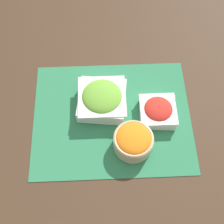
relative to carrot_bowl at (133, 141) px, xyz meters
The scene contains 5 objects.
ground_plane 0.13m from the carrot_bowl, 119.89° to the left, with size 3.00×3.00×0.00m, color #422D1E.
placemat 0.13m from the carrot_bowl, 119.89° to the left, with size 0.51×0.41×0.00m.
carrot_bowl is the anchor object (origin of this frame).
tomato_bowl 0.14m from the carrot_bowl, 51.17° to the left, with size 0.12×0.12×0.05m.
lettuce_bowl 0.18m from the carrot_bowl, 120.90° to the left, with size 0.17×0.17×0.07m.
Camera 1 is at (-0.02, -0.46, 0.91)m, focal length 50.00 mm.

